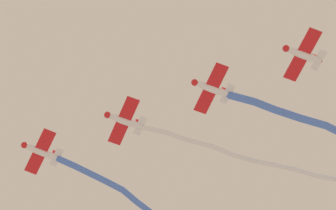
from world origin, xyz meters
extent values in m
ellipsoid|color=white|center=(-3.43, 4.63, 84.29)|extent=(3.02, 4.85, 1.00)
sphere|color=red|center=(-2.42, 6.73, 84.29)|extent=(1.14, 1.14, 0.85)
ellipsoid|color=#1E2D4C|center=(-3.17, 5.18, 84.66)|extent=(1.13, 1.39, 0.53)
cube|color=red|center=(-3.36, 4.78, 84.15)|extent=(7.14, 4.59, 0.13)
cube|color=white|center=(-4.32, 2.77, 84.37)|extent=(2.91, 2.05, 0.11)
cube|color=red|center=(-4.28, 2.86, 84.90)|extent=(0.60, 1.06, 1.38)
cylinder|color=#4C75DB|center=(-4.95, 1.49, 84.14)|extent=(1.79, 2.23, 1.13)
cylinder|color=#4C75DB|center=(-5.93, -0.55, 83.88)|extent=(2.00, 2.58, 1.34)
cylinder|color=#4C75DB|center=(-6.89, -2.65, 83.61)|extent=(1.79, 2.32, 1.18)
cylinder|color=#4C75DB|center=(-7.80, -4.82, 83.40)|extent=(1.86, 2.67, 1.19)
cylinder|color=#4C75DB|center=(-8.38, -7.24, 83.25)|extent=(1.27, 2.57, 1.12)
cylinder|color=#4C75DB|center=(-8.60, -9.71, 83.34)|extent=(1.32, 2.55, 1.40)
sphere|color=#4C75DB|center=(-4.49, 2.42, 84.23)|extent=(0.82, 0.82, 0.82)
sphere|color=#4C75DB|center=(-5.40, 0.55, 84.05)|extent=(0.82, 0.82, 0.82)
sphere|color=#4C75DB|center=(-6.46, -1.66, 83.72)|extent=(0.82, 0.82, 0.82)
sphere|color=#4C75DB|center=(-7.33, -3.64, 83.51)|extent=(0.82, 0.82, 0.82)
sphere|color=#4C75DB|center=(-8.27, -6.00, 83.29)|extent=(0.82, 0.82, 0.82)
sphere|color=#4C75DB|center=(-8.50, -8.48, 83.21)|extent=(0.82, 0.82, 0.82)
ellipsoid|color=white|center=(-14.76, 1.44, 84.54)|extent=(3.28, 4.75, 1.00)
sphere|color=red|center=(-13.61, 3.48, 84.54)|extent=(1.16, 1.16, 0.85)
ellipsoid|color=#1E2D4C|center=(-14.46, 1.98, 84.91)|extent=(1.18, 1.39, 0.53)
cube|color=red|center=(-14.68, 1.59, 84.40)|extent=(7.02, 4.96, 0.13)
cube|color=white|center=(-15.77, -0.35, 84.62)|extent=(2.88, 2.18, 0.11)
cube|color=red|center=(-15.72, -0.26, 85.15)|extent=(0.66, 1.03, 1.38)
cylinder|color=white|center=(-16.79, -1.87, 84.60)|extent=(2.24, 2.72, 0.93)
cylinder|color=white|center=(-18.43, -4.43, 84.66)|extent=(2.22, 3.09, 0.80)
cylinder|color=white|center=(-20.11, -7.16, 84.73)|extent=(2.32, 3.02, 0.97)
cylinder|color=white|center=(-21.68, -9.85, 84.75)|extent=(2.07, 3.01, 0.92)
cylinder|color=white|center=(-23.20, -12.47, 84.68)|extent=(2.14, 2.85, 0.72)
cylinder|color=white|center=(-24.87, -14.91, 84.81)|extent=(2.30, 2.72, 0.84)
cylinder|color=white|center=(-26.61, -17.47, 85.10)|extent=(2.40, 3.10, 1.15)
cylinder|color=white|center=(-28.19, -19.93, 85.27)|extent=(1.96, 2.49, 0.74)
cylinder|color=white|center=(-29.75, -22.15, 85.32)|extent=(2.29, 2.67, 0.87)
sphere|color=white|center=(-15.96, -0.69, 84.48)|extent=(0.62, 0.62, 0.62)
sphere|color=white|center=(-17.61, -3.05, 84.72)|extent=(0.62, 0.62, 0.62)
sphere|color=white|center=(-19.26, -5.82, 84.59)|extent=(0.62, 0.62, 0.62)
sphere|color=white|center=(-20.96, -8.50, 84.86)|extent=(0.62, 0.62, 0.62)
sphere|color=white|center=(-22.40, -11.21, 84.64)|extent=(0.62, 0.62, 0.62)
sphere|color=white|center=(-23.99, -13.73, 84.72)|extent=(0.62, 0.62, 0.62)
sphere|color=white|center=(-25.74, -16.09, 84.89)|extent=(0.62, 0.62, 0.62)
sphere|color=white|center=(-27.48, -18.85, 85.31)|extent=(0.62, 0.62, 0.62)
sphere|color=white|center=(-28.89, -21.00, 85.22)|extent=(0.62, 0.62, 0.62)
sphere|color=white|center=(-30.61, -23.31, 85.42)|extent=(0.62, 0.62, 0.62)
ellipsoid|color=white|center=(-26.08, -1.74, 84.79)|extent=(3.32, 4.74, 1.00)
sphere|color=red|center=(-24.91, 0.28, 84.79)|extent=(1.16, 1.16, 0.85)
ellipsoid|color=#1E2D4C|center=(-25.78, -1.21, 85.16)|extent=(1.19, 1.39, 0.53)
cube|color=red|center=(-26.00, -1.59, 84.65)|extent=(7.00, 5.01, 0.13)
cube|color=white|center=(-27.11, -3.52, 84.87)|extent=(2.88, 2.20, 0.11)
cube|color=red|center=(-27.06, -3.44, 85.40)|extent=(0.67, 1.03, 1.38)
cylinder|color=#4C75DB|center=(-28.22, -5.19, 84.76)|extent=(2.65, 3.21, 1.06)
cylinder|color=#4C75DB|center=(-29.78, -7.73, 84.78)|extent=(2.17, 2.87, 1.01)
cylinder|color=#4C75DB|center=(-31.42, -10.44, 84.63)|extent=(2.90, 3.52, 1.34)
cylinder|color=#4C75DB|center=(-33.35, -13.38, 84.55)|extent=(2.74, 3.42, 1.13)
cylinder|color=#4C75DB|center=(-34.95, -16.11, 84.37)|extent=(2.44, 3.01, 1.66)
sphere|color=#4C75DB|center=(-27.31, -3.86, 84.73)|extent=(0.96, 0.96, 0.96)
sphere|color=#4C75DB|center=(-29.13, -6.53, 84.80)|extent=(0.96, 0.96, 0.96)
sphere|color=#4C75DB|center=(-30.44, -8.94, 84.77)|extent=(0.96, 0.96, 0.96)
sphere|color=#4C75DB|center=(-32.41, -11.93, 84.49)|extent=(0.96, 0.96, 0.96)
sphere|color=#4C75DB|center=(-34.28, -14.84, 84.61)|extent=(0.96, 0.96, 0.96)
ellipsoid|color=white|center=(-37.41, -4.92, 85.04)|extent=(3.33, 4.74, 1.00)
sphere|color=red|center=(-36.23, -2.90, 85.04)|extent=(1.16, 1.16, 0.85)
ellipsoid|color=#1E2D4C|center=(-37.10, -4.39, 85.41)|extent=(1.19, 1.39, 0.53)
cube|color=red|center=(-37.32, -4.78, 84.90)|extent=(6.99, 5.02, 0.13)
cube|color=white|center=(-38.44, -6.70, 85.12)|extent=(2.87, 2.21, 0.11)
cube|color=red|center=(-38.39, -6.62, 85.65)|extent=(0.68, 1.03, 1.38)
camera|label=1|loc=(-48.45, 35.49, 6.43)|focal=77.77mm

